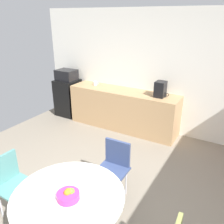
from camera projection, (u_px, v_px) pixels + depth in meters
The scene contains 12 objects.
ground_plane at pixel (78, 217), 3.08m from camera, with size 6.00×6.00×0.00m, color gray.
wall_back at pixel (162, 73), 4.98m from camera, with size 6.00×0.10×2.60m, color white.
counter_block at pixel (123, 109), 5.37m from camera, with size 2.52×0.60×0.90m, color tan.
mini_fridge at pixel (68, 97), 6.12m from camera, with size 0.54×0.54×0.93m, color black.
microwave at pixel (66, 75), 5.89m from camera, with size 0.48×0.38×0.26m, color black.
round_table at pixel (69, 204), 2.46m from camera, with size 1.17×1.17×0.74m.
chair_navy at pixel (115, 163), 3.30m from camera, with size 0.43×0.43×0.83m.
chair_teal at pixel (10, 179), 2.99m from camera, with size 0.43×0.43×0.83m.
fruit_bowl at pixel (68, 195), 2.34m from camera, with size 0.23×0.23×0.11m.
mug_white at pixel (95, 83), 5.57m from camera, with size 0.13×0.08×0.09m.
mug_green at pixel (165, 95), 4.78m from camera, with size 0.13×0.08×0.09m.
coffee_maker at pixel (160, 89), 4.75m from camera, with size 0.20×0.24×0.32m, color black.
Camera 1 is at (1.56, -1.78, 2.44)m, focal length 37.77 mm.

